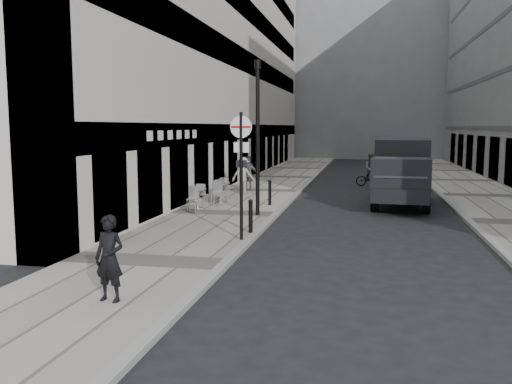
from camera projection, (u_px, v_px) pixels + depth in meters
ground at (187, 304)px, 10.46m from camera, size 120.00×120.00×0.00m
sidewalk at (261, 191)px, 28.36m from camera, size 4.00×60.00×0.12m
far_sidewalk at (484, 196)px, 26.20m from camera, size 4.00×60.00×0.12m
building_left at (219, 38)px, 34.40m from camera, size 4.00×45.00×18.00m
building_far at (352, 61)px, 63.34m from camera, size 24.00×16.00×22.00m
walking_man at (109, 258)px, 10.20m from camera, size 0.65×0.48×1.65m
sign_post at (241, 159)px, 15.63m from camera, size 0.64×0.10×3.71m
lamppost at (258, 130)px, 19.94m from camera, size 0.26×0.26×5.70m
bollard_near at (270, 193)px, 22.84m from camera, size 0.13×0.13×0.99m
bollard_far at (251, 217)px, 16.88m from camera, size 0.13×0.13×0.98m
panel_van at (402, 168)px, 23.49m from camera, size 2.74×6.25×2.87m
cyclist at (371, 173)px, 31.15m from camera, size 1.81×0.80×1.89m
pedestrian_a at (249, 174)px, 27.95m from camera, size 1.06×0.63×1.69m
pedestrian_b at (243, 175)px, 26.77m from camera, size 1.20×0.74×1.80m
pedestrian_c at (248, 169)px, 32.71m from camera, size 0.76×0.49×1.54m
cafe_table_near at (222, 189)px, 24.88m from camera, size 0.71×1.61×0.91m
cafe_table_mid at (197, 197)px, 21.88m from camera, size 0.74×1.66×0.95m
cafe_table_far at (221, 191)px, 23.48m from camera, size 0.78×1.76×1.00m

